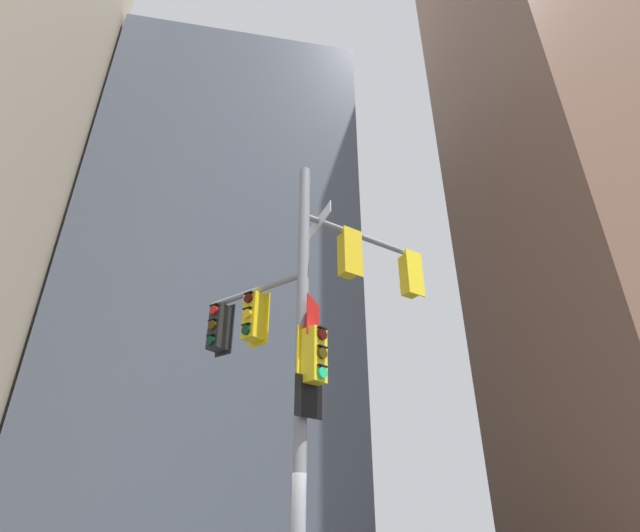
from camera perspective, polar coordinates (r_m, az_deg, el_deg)
The scene contains 3 objects.
building_tower_right at distance 38.06m, azimuth 26.21°, elevation 15.87°, with size 12.42×12.42×53.09m, color brown.
building_mid_block at distance 37.13m, azimuth -11.38°, elevation -2.70°, with size 16.96×16.96×35.22m, color #4C5460.
signal_pole_assembly at distance 9.96m, azimuth -1.33°, elevation -6.68°, with size 4.85×2.50×8.82m.
Camera 1 is at (-1.25, -8.64, 1.54)m, focal length 27.91 mm.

